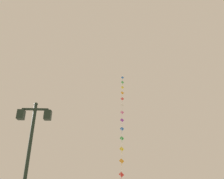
% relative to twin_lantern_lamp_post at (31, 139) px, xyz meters
% --- Properties ---
extents(twin_lantern_lamp_post, '(1.39, 0.28, 5.08)m').
position_rel_twin_lantern_lamp_post_xyz_m(twin_lantern_lamp_post, '(0.00, 0.00, 0.00)').
color(twin_lantern_lamp_post, '#1E2D23').
rests_on(twin_lantern_lamp_post, ground_plane).
extents(kite_train, '(1.91, 13.14, 19.30)m').
position_rel_twin_lantern_lamp_post_xyz_m(kite_train, '(5.35, 17.97, 6.91)').
color(kite_train, brown).
rests_on(kite_train, ground_plane).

